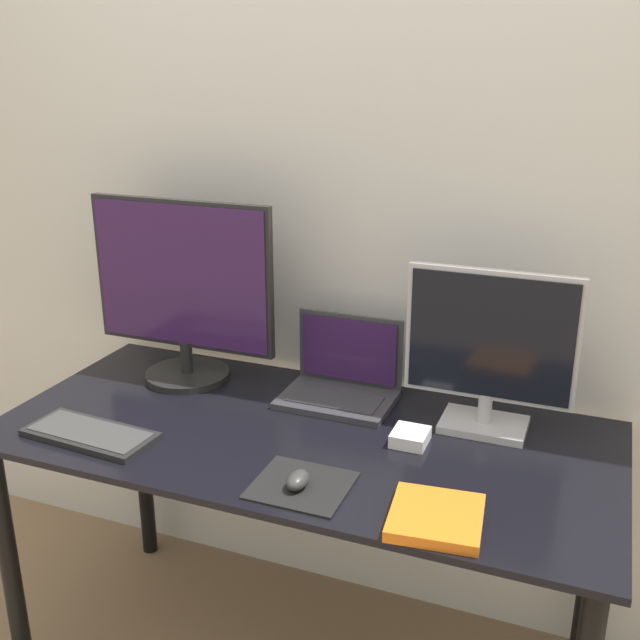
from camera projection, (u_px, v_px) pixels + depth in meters
wall_back at (360, 217)px, 2.15m from camera, size 7.00×0.05×2.50m
desk at (302, 471)px, 1.96m from camera, size 1.58×0.74×0.77m
monitor_left at (183, 291)px, 2.16m from camera, size 0.57×0.25×0.54m
monitor_right at (490, 349)px, 1.87m from camera, size 0.43×0.15×0.42m
laptop at (342, 379)px, 2.11m from camera, size 0.31×0.22×0.23m
keyboard at (90, 434)px, 1.89m from camera, size 0.35×0.17×0.02m
mousepad at (302, 485)px, 1.68m from camera, size 0.21×0.20×0.00m
mouse at (298, 480)px, 1.66m from camera, size 0.05×0.07×0.04m
book at (436, 517)px, 1.54m from camera, size 0.21×0.21×0.02m
power_brick at (410, 437)px, 1.86m from camera, size 0.09×0.09×0.03m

